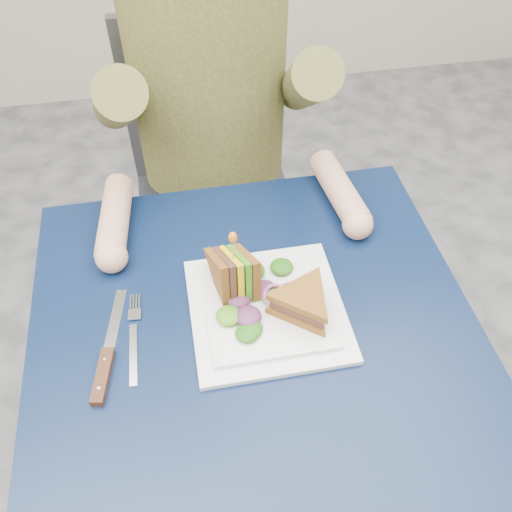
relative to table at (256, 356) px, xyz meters
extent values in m
plane|color=#4F4F52|center=(0.00, 0.00, -0.65)|extent=(4.00, 4.00, 0.00)
cube|color=black|center=(0.00, 0.00, 0.06)|extent=(0.75, 0.75, 0.03)
cylinder|color=#595B5E|center=(-0.32, 0.32, -0.30)|extent=(0.04, 0.04, 0.70)
cylinder|color=#595B5E|center=(0.32, 0.32, -0.30)|extent=(0.04, 0.04, 0.70)
cube|color=#47474C|center=(0.00, 0.60, -0.20)|extent=(0.42, 0.40, 0.04)
cube|color=#47474C|center=(0.00, 0.78, 0.05)|extent=(0.42, 0.03, 0.46)
cylinder|color=#47474C|center=(-0.18, 0.43, -0.44)|extent=(0.02, 0.02, 0.43)
cylinder|color=#47474C|center=(0.18, 0.43, -0.44)|extent=(0.02, 0.02, 0.43)
cylinder|color=#47474C|center=(-0.18, 0.77, -0.44)|extent=(0.02, 0.02, 0.43)
cylinder|color=#47474C|center=(0.18, 0.77, -0.44)|extent=(0.02, 0.02, 0.43)
cylinder|color=#4E4D23|center=(0.00, 0.58, 0.22)|extent=(0.34, 0.34, 0.52)
cylinder|color=brown|center=(-0.20, 0.49, 0.23)|extent=(0.15, 0.39, 0.31)
cylinder|color=tan|center=(-0.23, 0.29, 0.11)|extent=(0.08, 0.20, 0.06)
sphere|color=tan|center=(-0.23, 0.19, 0.11)|extent=(0.06, 0.06, 0.06)
cylinder|color=brown|center=(0.20, 0.49, 0.23)|extent=(0.15, 0.39, 0.31)
cylinder|color=tan|center=(0.23, 0.29, 0.11)|extent=(0.08, 0.20, 0.06)
sphere|color=tan|center=(0.23, 0.19, 0.11)|extent=(0.06, 0.06, 0.06)
cube|color=white|center=(0.03, 0.04, 0.08)|extent=(0.26, 0.26, 0.01)
cube|color=white|center=(0.03, 0.04, 0.09)|extent=(0.21, 0.21, 0.01)
cube|color=silver|center=(-0.20, -0.01, 0.08)|extent=(0.02, 0.12, 0.00)
cube|color=silver|center=(-0.20, 0.07, 0.08)|extent=(0.02, 0.02, 0.00)
cube|color=silver|center=(-0.20, 0.10, 0.08)|extent=(0.00, 0.03, 0.00)
cube|color=silver|center=(-0.20, 0.10, 0.08)|extent=(0.00, 0.03, 0.00)
cube|color=silver|center=(-0.19, 0.10, 0.08)|extent=(0.00, 0.03, 0.00)
cube|color=silver|center=(-0.19, 0.10, 0.08)|extent=(0.00, 0.03, 0.00)
cube|color=silver|center=(-0.23, 0.06, 0.08)|extent=(0.04, 0.14, 0.00)
cube|color=black|center=(-0.25, -0.04, 0.09)|extent=(0.04, 0.10, 0.01)
cylinder|color=silver|center=(-0.25, -0.02, 0.09)|extent=(0.01, 0.01, 0.00)
cylinder|color=silver|center=(-0.25, -0.07, 0.09)|extent=(0.01, 0.01, 0.00)
cylinder|color=tan|center=(-0.02, 0.08, 0.20)|extent=(0.01, 0.01, 0.06)
ellipsoid|color=orange|center=(-0.02, 0.08, 0.23)|extent=(0.01, 0.01, 0.02)
torus|color=#9E4C7A|center=(0.04, 0.04, 0.11)|extent=(0.04, 0.04, 0.02)
camera|label=1|loc=(-0.09, -0.50, 0.84)|focal=38.00mm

